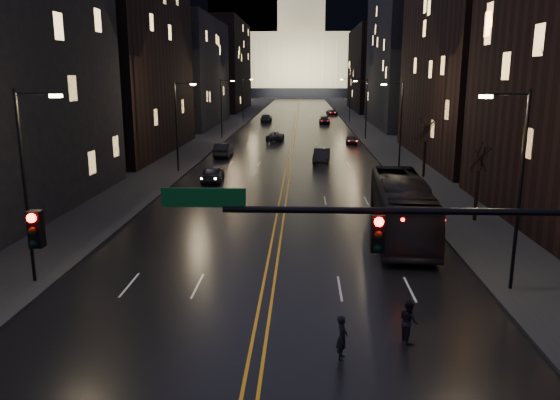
# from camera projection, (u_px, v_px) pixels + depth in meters

# --- Properties ---
(road) EXTENTS (20.00, 320.00, 0.02)m
(road) POSITION_uv_depth(u_px,v_px,m) (298.00, 113.00, 142.05)
(road) COLOR black
(road) RESTS_ON ground
(sidewalk_left) EXTENTS (8.00, 320.00, 0.16)m
(sidewalk_left) POSITION_uv_depth(u_px,v_px,m) (244.00, 112.00, 142.62)
(sidewalk_left) COLOR black
(sidewalk_left) RESTS_ON ground
(sidewalk_right) EXTENTS (8.00, 320.00, 0.16)m
(sidewalk_right) POSITION_uv_depth(u_px,v_px,m) (352.00, 113.00, 141.45)
(sidewalk_right) COLOR black
(sidewalk_right) RESTS_ON ground
(center_line) EXTENTS (0.62, 320.00, 0.01)m
(center_line) POSITION_uv_depth(u_px,v_px,m) (298.00, 113.00, 142.05)
(center_line) COLOR orange
(center_line) RESTS_ON road
(building_left_mid) EXTENTS (12.00, 30.00, 28.00)m
(building_left_mid) POSITION_uv_depth(u_px,v_px,m) (118.00, 38.00, 65.80)
(building_left_mid) COLOR black
(building_left_mid) RESTS_ON ground
(building_left_far) EXTENTS (12.00, 34.00, 20.00)m
(building_left_far) POSITION_uv_depth(u_px,v_px,m) (186.00, 73.00, 103.69)
(building_left_far) COLOR black
(building_left_far) RESTS_ON ground
(building_left_dist) EXTENTS (12.00, 40.00, 24.00)m
(building_left_dist) POSITION_uv_depth(u_px,v_px,m) (222.00, 66.00, 149.99)
(building_left_dist) COLOR black
(building_left_dist) RESTS_ON ground
(building_right_mid) EXTENTS (12.00, 34.00, 26.00)m
(building_right_mid) POSITION_uv_depth(u_px,v_px,m) (409.00, 56.00, 101.26)
(building_right_mid) COLOR black
(building_right_mid) RESTS_ON ground
(building_right_dist) EXTENTS (12.00, 40.00, 22.00)m
(building_right_dist) POSITION_uv_depth(u_px,v_px,m) (375.00, 70.00, 148.45)
(building_right_dist) COLOR black
(building_right_dist) RESTS_ON ground
(capitol) EXTENTS (90.00, 50.00, 58.50)m
(capitol) POSITION_uv_depth(u_px,v_px,m) (301.00, 58.00, 255.07)
(capitol) COLOR black
(capitol) RESTS_ON ground
(traffic_signal) EXTENTS (17.29, 0.45, 7.00)m
(traffic_signal) POSITION_uv_depth(u_px,v_px,m) (471.00, 253.00, 14.07)
(traffic_signal) COLOR black
(traffic_signal) RESTS_ON ground
(streetlamp_right_near) EXTENTS (2.13, 0.25, 9.00)m
(streetlamp_right_near) POSITION_uv_depth(u_px,v_px,m) (517.00, 181.00, 23.61)
(streetlamp_right_near) COLOR black
(streetlamp_right_near) RESTS_ON ground
(streetlamp_left_near) EXTENTS (2.13, 0.25, 9.00)m
(streetlamp_left_near) POSITION_uv_depth(u_px,v_px,m) (28.00, 178.00, 24.52)
(streetlamp_left_near) COLOR black
(streetlamp_left_near) RESTS_ON ground
(streetlamp_right_mid) EXTENTS (2.13, 0.25, 9.00)m
(streetlamp_right_mid) POSITION_uv_depth(u_px,v_px,m) (399.00, 123.00, 52.82)
(streetlamp_right_mid) COLOR black
(streetlamp_right_mid) RESTS_ON ground
(streetlamp_left_mid) EXTENTS (2.13, 0.25, 9.00)m
(streetlamp_left_mid) POSITION_uv_depth(u_px,v_px,m) (178.00, 122.00, 53.73)
(streetlamp_left_mid) COLOR black
(streetlamp_left_mid) RESTS_ON ground
(streetlamp_right_far) EXTENTS (2.13, 0.25, 9.00)m
(streetlamp_right_far) POSITION_uv_depth(u_px,v_px,m) (365.00, 106.00, 82.04)
(streetlamp_right_far) COLOR black
(streetlamp_right_far) RESTS_ON ground
(streetlamp_left_far) EXTENTS (2.13, 0.25, 9.00)m
(streetlamp_left_far) POSITION_uv_depth(u_px,v_px,m) (222.00, 105.00, 82.94)
(streetlamp_left_far) COLOR black
(streetlamp_left_far) RESTS_ON ground
(streetlamp_right_dist) EXTENTS (2.13, 0.25, 9.00)m
(streetlamp_right_dist) POSITION_uv_depth(u_px,v_px,m) (349.00, 98.00, 111.25)
(streetlamp_right_dist) COLOR black
(streetlamp_right_dist) RESTS_ON ground
(streetlamp_left_dist) EXTENTS (2.13, 0.25, 9.00)m
(streetlamp_left_dist) POSITION_uv_depth(u_px,v_px,m) (244.00, 97.00, 112.16)
(streetlamp_left_dist) COLOR black
(streetlamp_left_dist) RESTS_ON ground
(tree_right_mid) EXTENTS (2.40, 2.40, 6.65)m
(tree_right_mid) POSITION_uv_depth(u_px,v_px,m) (480.00, 155.00, 35.33)
(tree_right_mid) COLOR black
(tree_right_mid) RESTS_ON ground
(tree_right_far) EXTENTS (2.40, 2.40, 6.65)m
(tree_right_far) POSITION_uv_depth(u_px,v_px,m) (426.00, 131.00, 50.91)
(tree_right_far) COLOR black
(tree_right_far) RESTS_ON ground
(bus) EXTENTS (3.85, 12.90, 3.54)m
(bus) POSITION_uv_depth(u_px,v_px,m) (401.00, 207.00, 32.95)
(bus) COLOR black
(bus) RESTS_ON ground
(oncoming_car_a) EXTENTS (1.90, 4.55, 1.54)m
(oncoming_car_a) POSITION_uv_depth(u_px,v_px,m) (212.00, 174.00, 49.95)
(oncoming_car_a) COLOR black
(oncoming_car_a) RESTS_ON ground
(oncoming_car_b) EXTENTS (1.78, 5.08, 1.67)m
(oncoming_car_b) POSITION_uv_depth(u_px,v_px,m) (223.00, 150.00, 65.28)
(oncoming_car_b) COLOR black
(oncoming_car_b) RESTS_ON ground
(oncoming_car_c) EXTENTS (2.72, 5.06, 1.35)m
(oncoming_car_c) POSITION_uv_depth(u_px,v_px,m) (275.00, 136.00, 81.30)
(oncoming_car_c) COLOR black
(oncoming_car_c) RESTS_ON ground
(oncoming_car_d) EXTENTS (2.29, 5.55, 1.61)m
(oncoming_car_d) POSITION_uv_depth(u_px,v_px,m) (266.00, 118.00, 114.00)
(oncoming_car_d) COLOR black
(oncoming_car_d) RESTS_ON ground
(receding_car_a) EXTENTS (2.11, 4.97, 1.59)m
(receding_car_a) POSITION_uv_depth(u_px,v_px,m) (321.00, 156.00, 60.86)
(receding_car_a) COLOR black
(receding_car_a) RESTS_ON ground
(receding_car_b) EXTENTS (1.67, 3.82, 1.28)m
(receding_car_b) POSITION_uv_depth(u_px,v_px,m) (351.00, 140.00, 76.79)
(receding_car_b) COLOR black
(receding_car_b) RESTS_ON ground
(receding_car_c) EXTENTS (2.13, 5.19, 1.50)m
(receding_car_c) POSITION_uv_depth(u_px,v_px,m) (324.00, 121.00, 108.49)
(receding_car_c) COLOR black
(receding_car_c) RESTS_ON ground
(receding_car_d) EXTENTS (2.81, 5.20, 1.39)m
(receding_car_d) POSITION_uv_depth(u_px,v_px,m) (332.00, 112.00, 133.06)
(receding_car_d) COLOR black
(receding_car_d) RESTS_ON ground
(pedestrian_a) EXTENTS (0.50, 0.65, 1.59)m
(pedestrian_a) POSITION_uv_depth(u_px,v_px,m) (342.00, 337.00, 18.71)
(pedestrian_a) COLOR black
(pedestrian_a) RESTS_ON ground
(pedestrian_b) EXTENTS (0.61, 0.87, 1.62)m
(pedestrian_b) POSITION_uv_depth(u_px,v_px,m) (409.00, 321.00, 19.92)
(pedestrian_b) COLOR black
(pedestrian_b) RESTS_ON ground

